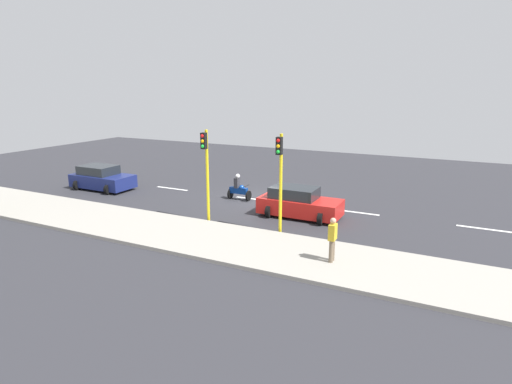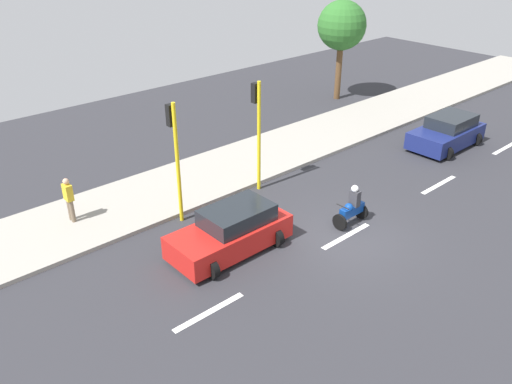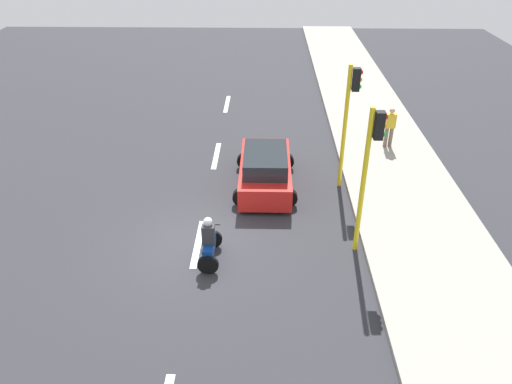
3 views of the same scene
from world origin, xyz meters
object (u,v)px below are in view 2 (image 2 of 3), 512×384
object	(u,v)px
car_red	(231,231)
pedestrian_near_signal	(69,198)
car_dark_blue	(447,132)
traffic_light_corner	(257,121)
street_tree_south	(342,26)
motorcycle	(352,208)
traffic_light_midblock	(175,146)

from	to	relation	value
car_red	pedestrian_near_signal	distance (m)	6.07
car_dark_blue	traffic_light_corner	world-z (taller)	traffic_light_corner
street_tree_south	car_red	bearing A→B (deg)	119.13
car_red	motorcycle	world-z (taller)	motorcycle
motorcycle	street_tree_south	size ratio (longest dim) A/B	0.26
traffic_light_corner	street_tree_south	world-z (taller)	street_tree_south
traffic_light_corner	traffic_light_midblock	distance (m)	3.82
traffic_light_midblock	street_tree_south	bearing A→B (deg)	-69.65
car_red	pedestrian_near_signal	size ratio (longest dim) A/B	2.44
traffic_light_corner	street_tree_south	bearing A→B (deg)	-63.82
motorcycle	street_tree_south	distance (m)	15.47
car_dark_blue	pedestrian_near_signal	xyz separation A→B (m)	(5.07, 16.74, 0.35)
street_tree_south	car_dark_blue	bearing A→B (deg)	167.35
traffic_light_corner	street_tree_south	size ratio (longest dim) A/B	0.78
car_red	traffic_light_corner	size ratio (longest dim) A/B	0.92
traffic_light_corner	car_red	bearing A→B (deg)	127.51
motorcycle	street_tree_south	xyz separation A→B (m)	(10.15, -11.09, 3.69)
motorcycle	traffic_light_corner	world-z (taller)	traffic_light_corner
car_dark_blue	car_red	bearing A→B (deg)	90.22
car_red	traffic_light_corner	world-z (taller)	traffic_light_corner
traffic_light_midblock	street_tree_south	size ratio (longest dim) A/B	0.78
motorcycle	traffic_light_corner	bearing A→B (deg)	8.38
car_dark_blue	motorcycle	distance (m)	9.31
pedestrian_near_signal	street_tree_south	xyz separation A→B (m)	(3.46, -18.65, 3.27)
car_dark_blue	traffic_light_corner	bearing A→B (deg)	74.26
car_red	pedestrian_near_signal	world-z (taller)	pedestrian_near_signal
street_tree_south	traffic_light_midblock	bearing A→B (deg)	110.35
motorcycle	traffic_light_midblock	size ratio (longest dim) A/B	0.34
car_red	traffic_light_midblock	bearing A→B (deg)	2.99
car_red	traffic_light_midblock	xyz separation A→B (m)	(2.82, 0.15, 2.22)
traffic_light_corner	traffic_light_midblock	xyz separation A→B (m)	(0.00, 3.82, 0.00)
car_dark_blue	motorcycle	xyz separation A→B (m)	(-1.62, 9.17, -0.07)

